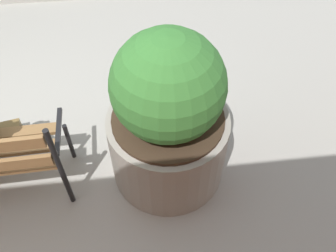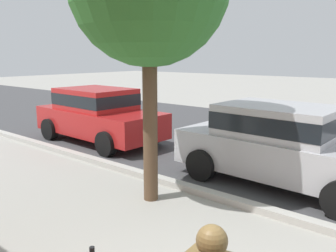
{
  "view_description": "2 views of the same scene",
  "coord_description": "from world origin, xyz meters",
  "views": [
    {
      "loc": [
        1.72,
        -2.1,
        2.85
      ],
      "look_at": [
        1.94,
        -0.21,
        0.6
      ],
      "focal_mm": 39.26,
      "sensor_mm": 36.0,
      "label": 1
    },
    {
      "loc": [
        1.46,
        -2.1,
        2.49
      ],
      "look_at": [
        -3.84,
        4.34,
        0.8
      ],
      "focal_mm": 37.26,
      "sensor_mm": 36.0,
      "label": 2
    }
  ],
  "objects": [
    {
      "name": "concrete_planter",
      "position": [
        1.94,
        -0.21,
        0.68
      ],
      "size": [
        0.99,
        0.99,
        1.47
      ],
      "color": "gray",
      "rests_on": "ground"
    }
  ]
}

